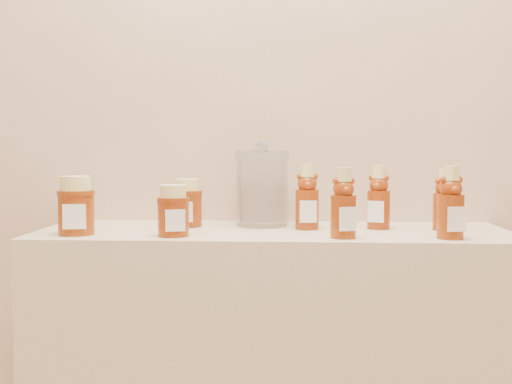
# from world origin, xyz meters

# --- Properties ---
(wall_back) EXTENTS (3.50, 0.02, 2.70)m
(wall_back) POSITION_xyz_m (0.00, 1.75, 1.35)
(wall_back) COLOR tan
(wall_back) RESTS_ON ground
(bear_bottle_back_left) EXTENTS (0.07, 0.07, 0.19)m
(bear_bottle_back_left) POSITION_xyz_m (0.09, 1.58, 1.00)
(bear_bottle_back_left) COLOR #6A2208
(bear_bottle_back_left) RESTS_ON display_table
(bear_bottle_back_mid) EXTENTS (0.08, 0.08, 0.19)m
(bear_bottle_back_mid) POSITION_xyz_m (0.27, 1.59, 0.99)
(bear_bottle_back_mid) COLOR #6A2208
(bear_bottle_back_mid) RESTS_ON display_table
(bear_bottle_back_right) EXTENTS (0.07, 0.07, 0.18)m
(bear_bottle_back_right) POSITION_xyz_m (0.44, 1.58, 0.99)
(bear_bottle_back_right) COLOR #6A2208
(bear_bottle_back_right) RESTS_ON display_table
(bear_bottle_front_left) EXTENTS (0.08, 0.08, 0.19)m
(bear_bottle_front_left) POSITION_xyz_m (0.17, 1.42, 0.99)
(bear_bottle_front_left) COLOR #6A2208
(bear_bottle_front_left) RESTS_ON display_table
(bear_bottle_front_right) EXTENTS (0.08, 0.08, 0.19)m
(bear_bottle_front_right) POSITION_xyz_m (0.41, 1.42, 1.00)
(bear_bottle_front_right) COLOR #6A2208
(bear_bottle_front_right) RESTS_ON display_table
(honey_jar_left) EXTENTS (0.11, 0.11, 0.14)m
(honey_jar_left) POSITION_xyz_m (-0.48, 1.44, 0.97)
(honey_jar_left) COLOR #6A2208
(honey_jar_left) RESTS_ON display_table
(honey_jar_back) EXTENTS (0.09, 0.09, 0.13)m
(honey_jar_back) POSITION_xyz_m (-0.23, 1.61, 0.96)
(honey_jar_back) COLOR #6A2208
(honey_jar_back) RESTS_ON display_table
(honey_jar_front) EXTENTS (0.10, 0.10, 0.12)m
(honey_jar_front) POSITION_xyz_m (-0.24, 1.43, 0.96)
(honey_jar_front) COLOR #6A2208
(honey_jar_front) RESTS_ON display_table
(glass_canister) EXTENTS (0.15, 0.15, 0.22)m
(glass_canister) POSITION_xyz_m (-0.03, 1.64, 1.01)
(glass_canister) COLOR white
(glass_canister) RESTS_ON display_table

